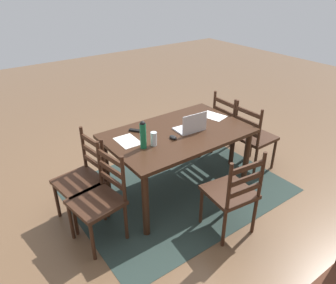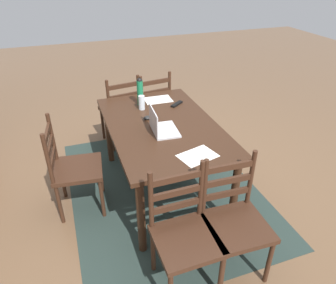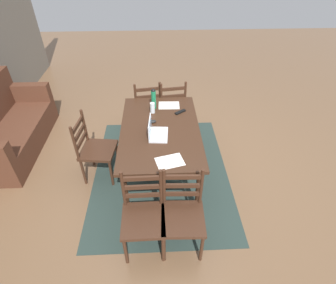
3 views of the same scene
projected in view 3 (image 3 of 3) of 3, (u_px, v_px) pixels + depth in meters
name	position (u px, v px, depth m)	size (l,w,h in m)	color
ground_plane	(161.00, 172.00, 3.87)	(14.00, 14.00, 0.00)	brown
area_rug	(161.00, 172.00, 3.86)	(2.46, 1.89, 0.01)	#283833
dining_table	(160.00, 134.00, 3.44)	(1.60, 1.00, 0.78)	#382114
chair_right_near	(171.00, 106.00, 4.43)	(0.49, 0.49, 0.95)	#3D2316
chair_far_head	(95.00, 149.00, 3.55)	(0.49, 0.49, 0.95)	#3D2316
chair_right_far	(147.00, 106.00, 4.42)	(0.50, 0.50, 0.95)	#3D2316
chair_left_near	(183.00, 215.00, 2.74)	(0.46, 0.46, 0.95)	#3D2316
chair_left_far	(143.00, 216.00, 2.72)	(0.45, 0.45, 0.95)	#3D2316
couch	(6.00, 129.00, 4.09)	(1.80, 0.80, 1.00)	#512D1E
laptop	(155.00, 131.00, 3.24)	(0.34, 0.24, 0.23)	silver
water_bottle	(154.00, 98.00, 3.68)	(0.07, 0.07, 0.30)	#197247
drinking_glass	(153.00, 108.00, 3.64)	(0.06, 0.06, 0.15)	silver
computer_mouse	(152.00, 121.00, 3.48)	(0.06, 0.10, 0.03)	black
tv_remote	(180.00, 112.00, 3.67)	(0.04, 0.17, 0.02)	black
paper_stack_left	(170.00, 161.00, 2.90)	(0.21, 0.30, 0.00)	white
paper_stack_right	(169.00, 105.00, 3.83)	(0.21, 0.30, 0.00)	white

